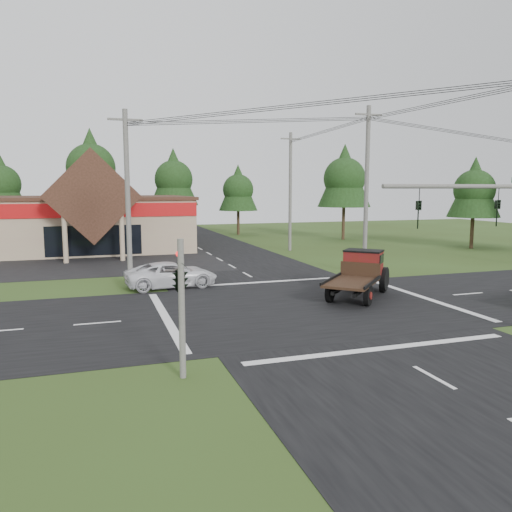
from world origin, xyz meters
name	(u,v)px	position (x,y,z in m)	size (l,w,h in m)	color
ground	(305,307)	(0.00, 0.00, 0.00)	(120.00, 120.00, 0.00)	#2F4016
road_ns	(305,307)	(0.00, 0.00, 0.01)	(12.00, 120.00, 0.02)	black
road_ew	(305,307)	(0.00, 0.00, 0.01)	(120.00, 12.00, 0.02)	black
parking_apron	(41,266)	(-14.00, 19.00, 0.01)	(28.00, 14.00, 0.02)	black
cvs_building	(31,222)	(-15.70, 29.57, 2.78)	(30.40, 18.20, 9.19)	tan
traffic_signal_corner	(180,266)	(-7.50, -7.32, 3.52)	(0.53, 2.48, 4.40)	#595651
utility_pole_nw	(128,198)	(-8.00, 8.00, 5.39)	(2.00, 0.30, 10.50)	#595651
utility_pole_ne	(366,189)	(8.00, 8.00, 5.89)	(2.00, 0.30, 11.50)	#595651
utility_pole_n	(290,191)	(8.00, 22.00, 5.74)	(2.00, 0.30, 11.20)	#595651
tree_row_b	(1,182)	(-20.00, 42.00, 6.70)	(5.60, 5.60, 10.10)	#332316
tree_row_c	(91,165)	(-10.00, 41.00, 8.72)	(7.28, 7.28, 13.13)	#332316
tree_row_d	(174,178)	(0.00, 42.00, 7.38)	(6.16, 6.16, 11.11)	#332316
tree_row_e	(238,188)	(8.00, 40.00, 6.03)	(5.04, 5.04, 9.09)	#332316
tree_side_ne	(344,176)	(18.00, 30.00, 7.38)	(6.16, 6.16, 11.11)	#332316
tree_side_e_near	(474,188)	(26.00, 18.00, 6.03)	(5.04, 5.04, 9.09)	#332316
antique_flatbed_truck	(358,275)	(3.61, 1.20, 1.27)	(2.32, 6.08, 2.54)	#5A180C
white_pickup	(172,275)	(-5.62, 7.32, 0.77)	(2.54, 5.52, 1.53)	silver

